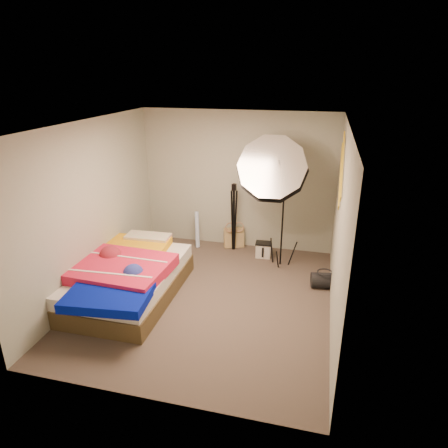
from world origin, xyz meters
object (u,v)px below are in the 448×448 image
(tote_bag, at_px, (234,238))
(camera_tripod, at_px, (234,213))
(wrapping_roll, at_px, (197,230))
(photo_umbrella, at_px, (272,170))
(bed, at_px, (125,277))
(camera_case, at_px, (263,250))
(duffel_bag, at_px, (324,280))

(tote_bag, relative_size, camera_tripod, 0.30)
(wrapping_roll, relative_size, photo_umbrella, 0.29)
(bed, xyz_separation_m, photo_umbrella, (1.92, 1.42, 1.37))
(wrapping_roll, distance_m, camera_case, 1.31)
(camera_case, xyz_separation_m, bed, (-1.77, -1.78, 0.18))
(tote_bag, relative_size, camera_case, 1.45)
(photo_umbrella, distance_m, camera_tripod, 1.32)
(duffel_bag, bearing_deg, bed, -170.52)
(tote_bag, xyz_separation_m, camera_tripod, (0.02, -0.11, 0.54))
(tote_bag, bearing_deg, camera_tripod, -102.89)
(tote_bag, bearing_deg, bed, -141.44)
(wrapping_roll, xyz_separation_m, camera_tripod, (0.69, 0.04, 0.38))
(wrapping_roll, bearing_deg, tote_bag, 11.96)
(photo_umbrella, bearing_deg, bed, -143.40)
(wrapping_roll, bearing_deg, camera_tripod, 2.92)
(duffel_bag, distance_m, camera_tripod, 2.04)
(duffel_bag, bearing_deg, tote_bag, 136.96)
(wrapping_roll, xyz_separation_m, bed, (-0.49, -1.94, -0.03))
(bed, bearing_deg, duffel_bag, 18.37)
(camera_tripod, bearing_deg, tote_bag, 99.26)
(wrapping_roll, height_order, camera_case, wrapping_roll)
(wrapping_roll, bearing_deg, photo_umbrella, -19.92)
(tote_bag, bearing_deg, photo_umbrella, -63.46)
(duffel_bag, height_order, camera_tripod, camera_tripod)
(tote_bag, distance_m, camera_tripod, 0.55)
(bed, distance_m, photo_umbrella, 2.75)
(tote_bag, bearing_deg, wrapping_roll, 169.81)
(duffel_bag, relative_size, photo_umbrella, 0.17)
(wrapping_roll, relative_size, camera_case, 2.64)
(wrapping_roll, relative_size, bed, 0.30)
(wrapping_roll, bearing_deg, duffel_bag, -22.93)
(duffel_bag, distance_m, photo_umbrella, 1.87)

